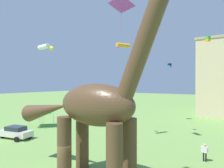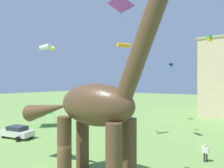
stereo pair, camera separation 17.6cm
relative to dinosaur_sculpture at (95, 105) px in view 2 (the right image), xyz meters
name	(u,v)px [view 2 (the right image)]	position (x,y,z in m)	size (l,w,h in m)	color
dinosaur_sculpture	(95,105)	(0.00, 0.00, 0.00)	(14.52, 3.08, 15.17)	#513823
parked_sedan_left	(17,132)	(-15.27, 3.36, -4.68)	(4.46, 2.56, 1.55)	silver
person_photographer	(206,151)	(6.16, 8.11, -4.51)	(0.60, 0.26, 1.61)	black
person_far_spectator	(81,127)	(-9.91, 9.51, -4.51)	(0.60, 0.27, 1.61)	#2D3347
festival_canopy_tent	(43,111)	(-18.39, 9.74, -2.94)	(3.15, 3.15, 3.00)	#B2B2B7
kite_mid_right	(121,5)	(2.55, -0.65, 6.51)	(1.84, 1.62, 2.00)	purple
kite_near_low	(171,65)	(0.54, 16.15, 3.99)	(0.50, 0.50, 0.52)	black
kite_mid_left	(47,47)	(-19.81, 11.76, 7.82)	(3.01, 2.72, 0.86)	white
kite_near_high	(152,17)	(0.02, 10.78, 9.22)	(1.77, 1.78, 2.00)	purple
kite_high_left	(123,45)	(-3.79, 10.53, 6.30)	(1.86, 1.82, 0.53)	orange
kite_high_right	(209,38)	(5.23, 17.08, 7.30)	(0.65, 0.65, 0.66)	green
kite_far_right	(154,26)	(-4.03, 21.51, 11.37)	(0.90, 0.90, 0.95)	orange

